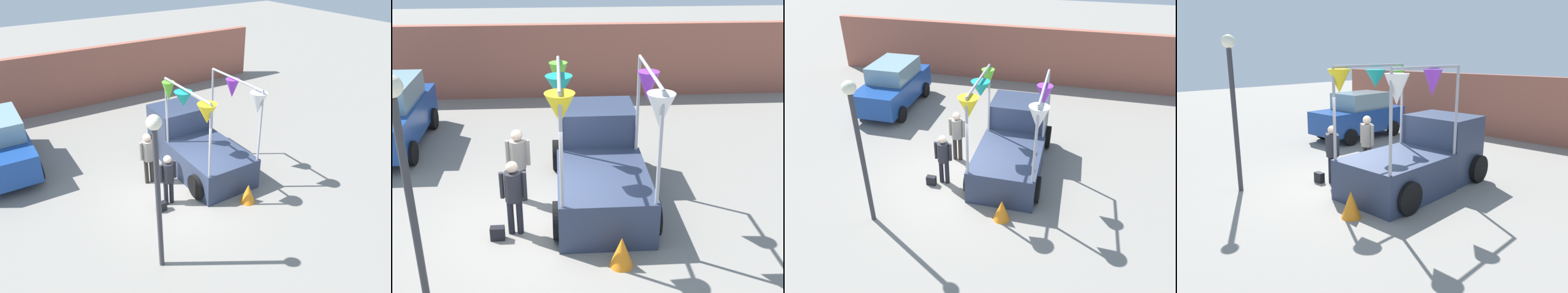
{
  "view_description": "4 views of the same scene",
  "coord_description": "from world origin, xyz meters",
  "views": [
    {
      "loc": [
        -4.76,
        -8.29,
        6.86
      ],
      "look_at": [
        0.5,
        0.06,
        1.45
      ],
      "focal_mm": 35.0,
      "sensor_mm": 36.0,
      "label": 1
    },
    {
      "loc": [
        0.3,
        -8.63,
        5.69
      ],
      "look_at": [
        0.91,
        0.58,
        1.52
      ],
      "focal_mm": 45.0,
      "sensor_mm": 36.0,
      "label": 2
    },
    {
      "loc": [
        2.75,
        -8.96,
        6.93
      ],
      "look_at": [
        0.4,
        0.22,
        1.16
      ],
      "focal_mm": 35.0,
      "sensor_mm": 36.0,
      "label": 3
    },
    {
      "loc": [
        7.04,
        -6.59,
        3.48
      ],
      "look_at": [
        0.75,
        -0.06,
        1.25
      ],
      "focal_mm": 35.0,
      "sensor_mm": 36.0,
      "label": 4
    }
  ],
  "objects": [
    {
      "name": "folded_kite_bundle_tangerine",
      "position": [
        1.39,
        -1.39,
        0.3
      ],
      "size": [
        0.6,
        0.6,
        0.6
      ],
      "primitive_type": "cone",
      "rotation": [
        0.0,
        0.0,
        0.55
      ],
      "color": "orange",
      "rests_on": "ground"
    },
    {
      "name": "handbag",
      "position": [
        -0.95,
        -0.41,
        0.14
      ],
      "size": [
        0.28,
        0.16,
        0.28
      ],
      "primitive_type": "cube",
      "color": "black",
      "rests_on": "ground"
    },
    {
      "name": "street_lamp",
      "position": [
        -1.9,
        -2.24,
        2.55
      ],
      "size": [
        0.32,
        0.32,
        3.91
      ],
      "color": "#333338",
      "rests_on": "ground"
    },
    {
      "name": "ground_plane",
      "position": [
        0.0,
        0.0,
        0.0
      ],
      "size": [
        60.0,
        60.0,
        0.0
      ],
      "primitive_type": "plane",
      "color": "gray"
    },
    {
      "name": "parked_car",
      "position": [
        -4.34,
        4.42,
        0.94
      ],
      "size": [
        1.88,
        4.0,
        1.88
      ],
      "color": "navy",
      "rests_on": "ground"
    },
    {
      "name": "person_customer",
      "position": [
        -0.6,
        -0.21,
        0.97
      ],
      "size": [
        0.53,
        0.34,
        1.61
      ],
      "color": "black",
      "rests_on": "ground"
    },
    {
      "name": "vendor_truck",
      "position": [
        1.21,
        1.31,
        0.88
      ],
      "size": [
        2.47,
        4.14,
        3.21
      ],
      "color": "#2D3851",
      "rests_on": "ground"
    },
    {
      "name": "brick_boundary_wall",
      "position": [
        0.0,
        8.56,
        1.3
      ],
      "size": [
        18.0,
        0.36,
        2.6
      ],
      "primitive_type": "cube",
      "color": "#9E5947",
      "rests_on": "ground"
    },
    {
      "name": "person_vendor",
      "position": [
        -0.59,
        1.1,
        1.04
      ],
      "size": [
        0.53,
        0.34,
        1.72
      ],
      "color": "#2D2823",
      "rests_on": "ground"
    }
  ]
}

